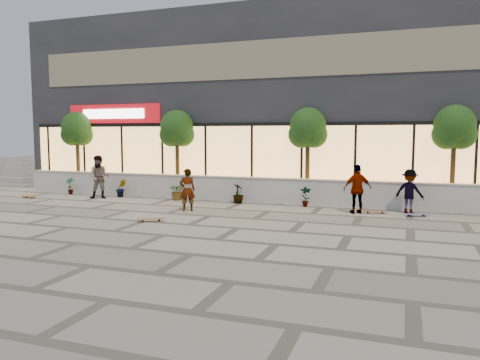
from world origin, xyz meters
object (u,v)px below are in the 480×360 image
(skater_center, at_px, (187,190))
(tree_midwest, at_px, (177,131))
(skater_left, at_px, (100,177))
(skater_right_near, at_px, (358,189))
(skater_right_far, at_px, (410,191))
(skateboard_center, at_px, (151,219))
(tree_west, at_px, (77,131))
(skateboard_right_near, at_px, (375,211))
(tree_mideast, at_px, (308,130))
(tree_east, at_px, (454,130))
(skateboard_left, at_px, (29,196))
(skateboard_right_far, at_px, (417,214))

(skater_center, bearing_deg, tree_midwest, -86.23)
(skater_left, bearing_deg, skater_right_near, -25.86)
(skater_right_far, bearing_deg, skateboard_center, 47.75)
(skater_right_far, bearing_deg, skater_center, 33.90)
(tree_west, bearing_deg, skateboard_center, -38.29)
(skater_right_near, height_order, skateboard_right_near, skater_right_near)
(tree_mideast, height_order, tree_east, same)
(tree_mideast, distance_m, skater_left, 9.24)
(tree_east, xyz_separation_m, skater_right_far, (-1.50, -1.50, -2.20))
(skateboard_center, distance_m, skateboard_right_near, 7.87)
(tree_east, relative_size, skater_right_far, 2.48)
(skater_center, relative_size, skater_left, 0.83)
(skater_right_far, relative_size, skateboard_right_near, 1.89)
(tree_midwest, height_order, skateboard_right_near, tree_midwest)
(skater_left, height_order, skateboard_center, skater_left)
(tree_midwest, distance_m, tree_mideast, 6.00)
(skateboard_left, relative_size, skateboard_right_far, 1.03)
(skater_right_near, relative_size, skater_right_far, 1.11)
(tree_midwest, height_order, skateboard_left, tree_midwest)
(tree_west, xyz_separation_m, skateboard_right_near, (14.36, -1.95, -2.90))
(tree_midwest, bearing_deg, skater_right_near, -14.69)
(tree_mideast, relative_size, tree_east, 1.00)
(tree_midwest, relative_size, skateboard_right_near, 4.69)
(tree_west, relative_size, skateboard_right_near, 4.69)
(tree_west, relative_size, skateboard_center, 4.67)
(tree_mideast, distance_m, skateboard_center, 7.72)
(skater_left, relative_size, skateboard_left, 2.24)
(skater_center, relative_size, skater_right_near, 0.90)
(skateboard_center, bearing_deg, tree_west, 108.71)
(tree_mideast, relative_size, skateboard_right_near, 4.69)
(skater_right_far, bearing_deg, tree_midwest, 9.50)
(tree_west, relative_size, skateboard_left, 4.62)
(tree_midwest, bearing_deg, tree_east, 0.00)
(skater_center, bearing_deg, skateboard_right_far, 163.13)
(skater_right_near, distance_m, skateboard_right_near, 1.02)
(skateboard_center, bearing_deg, skateboard_right_near, -2.03)
(tree_midwest, relative_size, skateboard_left, 4.62)
(tree_west, bearing_deg, skater_left, -36.30)
(tree_midwest, xyz_separation_m, skater_right_near, (8.25, -2.16, -2.11))
(skater_right_far, height_order, skateboard_left, skater_right_far)
(skater_right_far, xyz_separation_m, skateboard_center, (-7.89, -4.51, -0.70))
(skater_center, xyz_separation_m, skater_right_far, (7.71, 2.19, 0.00))
(skater_left, xyz_separation_m, skateboard_left, (-3.13, -0.88, -0.87))
(tree_midwest, xyz_separation_m, tree_east, (11.50, 0.00, 0.00))
(skater_center, xyz_separation_m, skateboard_right_near, (6.57, 1.74, -0.71))
(skateboard_center, bearing_deg, skater_center, 52.38)
(skater_left, height_order, skateboard_right_far, skater_left)
(tree_east, distance_m, skater_right_far, 3.05)
(tree_midwest, height_order, skateboard_center, tree_midwest)
(tree_east, bearing_deg, skater_right_far, -135.00)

